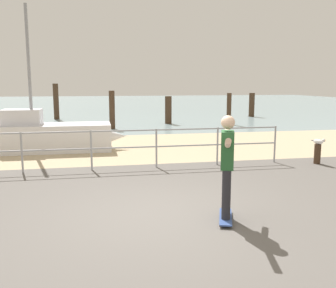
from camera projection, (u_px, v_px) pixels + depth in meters
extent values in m
cube|color=#605B56|center=(175.00, 238.00, 5.50)|extent=(24.00, 10.00, 0.04)
cube|color=tan|center=(127.00, 147.00, 13.25)|extent=(24.00, 6.00, 0.04)
cube|color=#849EA3|center=(105.00, 104.00, 40.38)|extent=(72.00, 50.00, 0.04)
cylinder|color=#9EA0A5|center=(22.00, 153.00, 9.33)|extent=(0.05, 0.05, 1.05)
cylinder|color=#9EA0A5|center=(91.00, 151.00, 9.65)|extent=(0.05, 0.05, 1.05)
cylinder|color=#9EA0A5|center=(156.00, 149.00, 9.97)|extent=(0.05, 0.05, 1.05)
cylinder|color=#9EA0A5|center=(217.00, 146.00, 10.28)|extent=(0.05, 0.05, 1.05)
cylinder|color=#9EA0A5|center=(275.00, 145.00, 10.60)|extent=(0.05, 0.05, 1.05)
cylinder|color=#9EA0A5|center=(91.00, 131.00, 9.57)|extent=(10.11, 0.04, 0.04)
cylinder|color=#9EA0A5|center=(91.00, 149.00, 9.64)|extent=(10.11, 0.04, 0.04)
cube|color=silver|center=(43.00, 138.00, 12.36)|extent=(4.40, 1.40, 0.90)
cone|color=silver|center=(110.00, 136.00, 12.78)|extent=(1.10, 0.77, 0.77)
cylinder|color=gray|center=(29.00, 65.00, 11.93)|extent=(0.10, 0.10, 3.77)
cube|color=silver|center=(22.00, 117.00, 12.14)|extent=(1.20, 0.90, 0.50)
cube|color=#334C8C|center=(226.00, 217.00, 6.17)|extent=(0.45, 0.82, 0.02)
cylinder|color=orange|center=(231.00, 226.00, 5.89)|extent=(0.05, 0.07, 0.06)
cylinder|color=orange|center=(220.00, 225.00, 5.91)|extent=(0.05, 0.07, 0.06)
cylinder|color=orange|center=(230.00, 214.00, 6.44)|extent=(0.05, 0.07, 0.06)
cylinder|color=orange|center=(221.00, 213.00, 6.46)|extent=(0.05, 0.07, 0.06)
cylinder|color=#26262B|center=(226.00, 195.00, 5.99)|extent=(0.14, 0.14, 0.80)
cylinder|color=#26262B|center=(226.00, 191.00, 6.22)|extent=(0.14, 0.14, 0.80)
cube|color=#26592D|center=(227.00, 150.00, 5.99)|extent=(0.31, 0.41, 0.60)
sphere|color=beige|center=(228.00, 122.00, 5.92)|extent=(0.22, 0.22, 0.22)
cylinder|color=beige|center=(228.00, 143.00, 5.53)|extent=(0.27, 0.55, 0.23)
cylinder|color=beige|center=(227.00, 135.00, 6.40)|extent=(0.27, 0.55, 0.23)
cylinder|color=#422D1E|center=(317.00, 154.00, 10.46)|extent=(0.18, 0.18, 0.57)
ellipsoid|color=white|center=(318.00, 142.00, 10.40)|extent=(0.21, 0.34, 0.14)
sphere|color=white|center=(324.00, 140.00, 10.22)|extent=(0.09, 0.09, 0.09)
cone|color=gold|center=(325.00, 141.00, 10.18)|extent=(0.03, 0.05, 0.02)
cube|color=slate|center=(314.00, 140.00, 10.55)|extent=(0.11, 0.14, 0.02)
cylinder|color=#422D1E|center=(56.00, 102.00, 23.20)|extent=(0.33, 0.33, 2.20)
cylinder|color=#422D1E|center=(112.00, 110.00, 18.36)|extent=(0.28, 0.28, 1.87)
cylinder|color=#422D1E|center=(168.00, 110.00, 20.70)|extent=(0.36, 0.36, 1.52)
cylinder|color=#422D1E|center=(229.00, 109.00, 20.33)|extent=(0.25, 0.25, 1.70)
cylinder|color=#422D1E|center=(252.00, 105.00, 25.04)|extent=(0.37, 0.37, 1.58)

